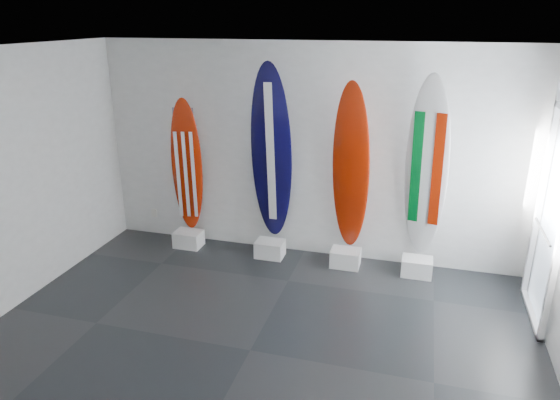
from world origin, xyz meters
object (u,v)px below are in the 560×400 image
(surfboard_usa, at_px, (187,166))
(surfboard_navy, at_px, (271,154))
(surfboard_italy, at_px, (427,169))
(surfboard_swiss, at_px, (351,168))

(surfboard_usa, height_order, surfboard_navy, surfboard_navy)
(surfboard_navy, xyz_separation_m, surfboard_italy, (2.06, 0.00, -0.05))
(surfboard_swiss, relative_size, surfboard_italy, 0.95)
(surfboard_usa, xyz_separation_m, surfboard_italy, (3.35, 0.00, 0.22))
(surfboard_swiss, height_order, surfboard_italy, surfboard_italy)
(surfboard_usa, bearing_deg, surfboard_italy, -11.17)
(surfboard_usa, height_order, surfboard_italy, surfboard_italy)
(surfboard_navy, distance_m, surfboard_italy, 2.06)
(surfboard_swiss, bearing_deg, surfboard_navy, -166.87)
(surfboard_usa, distance_m, surfboard_swiss, 2.39)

